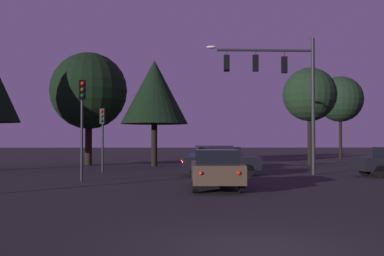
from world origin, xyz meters
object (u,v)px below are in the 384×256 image
object	(u,v)px
car_crossing_left	(220,161)
tree_left_far	(340,99)
tree_behind_sign	(89,91)
tree_center_horizon	(310,95)
traffic_signal_mast_arm	(281,80)
tree_lot_edge	(154,92)
traffic_light_corner_right	(82,110)
car_far_lane	(214,157)
traffic_light_corner_left	(103,127)
car_nearside_lane	(216,168)

from	to	relation	value
car_crossing_left	tree_left_far	size ratio (longest dim) A/B	0.50
tree_behind_sign	tree_center_horizon	distance (m)	16.72
traffic_signal_mast_arm	tree_lot_edge	bearing A→B (deg)	131.54
traffic_light_corner_right	car_far_lane	distance (m)	11.27
tree_lot_edge	tree_behind_sign	bearing A→B (deg)	159.15
tree_left_far	traffic_light_corner_left	bearing A→B (deg)	-138.52
traffic_signal_mast_arm	traffic_light_corner_right	world-z (taller)	traffic_signal_mast_arm
traffic_light_corner_left	tree_center_horizon	size ratio (longest dim) A/B	0.51
car_far_lane	tree_center_horizon	distance (m)	9.91
tree_behind_sign	tree_lot_edge	world-z (taller)	tree_behind_sign
tree_center_horizon	car_nearside_lane	bearing A→B (deg)	-116.83
car_crossing_left	tree_left_far	world-z (taller)	tree_left_far
tree_behind_sign	tree_center_horizon	bearing A→B (deg)	-1.76
traffic_signal_mast_arm	traffic_light_corner_left	size ratio (longest dim) A/B	1.99
car_nearside_lane	car_crossing_left	distance (m)	6.69
traffic_light_corner_left	traffic_signal_mast_arm	bearing A→B (deg)	-14.25
car_far_lane	tree_left_far	xyz separation A→B (m)	(13.90, 15.74, 5.19)
car_crossing_left	tree_center_horizon	distance (m)	13.52
traffic_light_corner_left	car_crossing_left	bearing A→B (deg)	-24.38
traffic_light_corner_left	tree_left_far	bearing A→B (deg)	41.48
traffic_light_corner_left	car_nearside_lane	size ratio (longest dim) A/B	0.83
traffic_signal_mast_arm	tree_behind_sign	distance (m)	16.01
traffic_light_corner_left	car_far_lane	distance (m)	7.56
traffic_light_corner_left	car_nearside_lane	bearing A→B (deg)	-58.47
traffic_signal_mast_arm	traffic_light_corner_right	distance (m)	10.80
tree_center_horizon	tree_behind_sign	bearing A→B (deg)	178.24
car_nearside_lane	tree_lot_edge	xyz separation A→B (m)	(-3.17, 15.37, 4.53)
car_far_lane	tree_center_horizon	world-z (taller)	tree_center_horizon
traffic_signal_mast_arm	car_far_lane	xyz separation A→B (m)	(-3.23, 5.16, -4.37)
traffic_light_corner_left	traffic_light_corner_right	xyz separation A→B (m)	(0.03, -6.02, 0.61)
tree_behind_sign	tree_center_horizon	size ratio (longest dim) A/B	1.16
car_nearside_lane	traffic_light_corner_left	bearing A→B (deg)	121.53
traffic_signal_mast_arm	car_far_lane	distance (m)	7.50
traffic_light_corner_left	tree_behind_sign	size ratio (longest dim) A/B	0.44
car_crossing_left	tree_lot_edge	distance (m)	10.58
traffic_light_corner_right	car_crossing_left	size ratio (longest dim) A/B	1.12
traffic_light_corner_right	car_nearside_lane	distance (m)	7.39
car_nearside_lane	car_far_lane	size ratio (longest dim) A/B	0.92
car_crossing_left	tree_lot_edge	world-z (taller)	tree_lot_edge
tree_left_far	tree_behind_sign	bearing A→B (deg)	-155.01
car_far_lane	tree_lot_edge	bearing A→B (deg)	142.86
car_nearside_lane	car_crossing_left	size ratio (longest dim) A/B	1.08
car_nearside_lane	tree_center_horizon	xyz separation A→B (m)	(8.49, 16.78, 4.52)
traffic_signal_mast_arm	tree_center_horizon	bearing A→B (deg)	65.75
tree_behind_sign	tree_lot_edge	size ratio (longest dim) A/B	1.11
traffic_signal_mast_arm	car_far_lane	world-z (taller)	traffic_signal_mast_arm
traffic_signal_mast_arm	car_nearside_lane	xyz separation A→B (m)	(-4.14, -7.12, -4.37)
traffic_signal_mast_arm	tree_lot_edge	size ratio (longest dim) A/B	0.98
traffic_light_corner_right	tree_center_horizon	size ratio (longest dim) A/B	0.63
tree_center_horizon	traffic_light_corner_right	bearing A→B (deg)	-137.67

